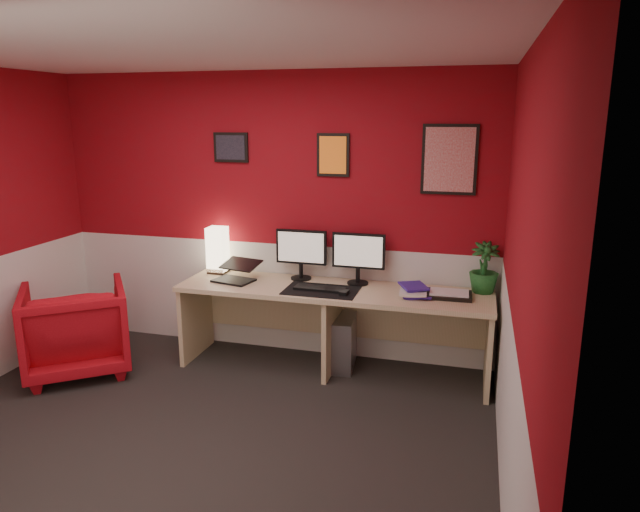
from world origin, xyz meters
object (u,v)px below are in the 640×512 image
at_px(desk, 333,330).
at_px(monitor_right, 358,251).
at_px(zen_tray, 449,295).
at_px(pc_tower, 343,341).
at_px(laptop, 233,269).
at_px(shoji_lamp, 218,251).
at_px(monitor_left, 301,247).
at_px(armchair, 76,329).
at_px(potted_plant, 484,268).

xyz_separation_m(desk, monitor_right, (0.17, 0.19, 0.66)).
relative_size(zen_tray, pc_tower, 0.78).
bearing_deg(desk, pc_tower, 59.00).
xyz_separation_m(desk, laptop, (-0.88, -0.03, 0.47)).
xyz_separation_m(shoji_lamp, monitor_left, (0.79, -0.01, 0.09)).
height_order(laptop, monitor_right, monitor_right).
relative_size(pc_tower, armchair, 0.54).
bearing_deg(laptop, potted_plant, 19.35).
distance_m(monitor_right, zen_tray, 0.83).
bearing_deg(armchair, zen_tray, 153.80).
bearing_deg(armchair, potted_plant, 156.19).
xyz_separation_m(desk, shoji_lamp, (-1.13, 0.21, 0.56)).
height_order(desk, armchair, armchair).
height_order(monitor_left, pc_tower, monitor_left).
distance_m(shoji_lamp, monitor_right, 1.30).
distance_m(desk, pc_tower, 0.19).
distance_m(laptop, potted_plant, 2.09).
xyz_separation_m(desk, pc_tower, (0.06, 0.11, -0.14)).
bearing_deg(potted_plant, desk, -169.78).
xyz_separation_m(laptop, zen_tray, (1.82, 0.05, -0.09)).
height_order(potted_plant, armchair, potted_plant).
height_order(zen_tray, potted_plant, potted_plant).
relative_size(laptop, pc_tower, 0.73).
bearing_deg(monitor_left, laptop, -157.00).
distance_m(shoji_lamp, monitor_left, 0.80).
bearing_deg(shoji_lamp, pc_tower, -4.88).
xyz_separation_m(monitor_right, pc_tower, (-0.11, -0.08, -0.80)).
xyz_separation_m(shoji_lamp, potted_plant, (2.33, 0.01, 0.01)).
bearing_deg(armchair, monitor_left, 166.61).
bearing_deg(monitor_right, monitor_left, 178.24).
relative_size(shoji_lamp, armchair, 0.48).
distance_m(desk, potted_plant, 1.34).
relative_size(monitor_left, armchair, 0.70).
height_order(monitor_left, monitor_right, same).
xyz_separation_m(monitor_left, monitor_right, (0.51, -0.02, 0.00)).
relative_size(shoji_lamp, zen_tray, 1.14).
bearing_deg(monitor_right, pc_tower, -143.85).
bearing_deg(zen_tray, desk, -178.68).
bearing_deg(monitor_left, pc_tower, -13.29).
relative_size(potted_plant, armchair, 0.50).
bearing_deg(laptop, monitor_left, 35.64).
relative_size(desk, pc_tower, 5.78).
relative_size(shoji_lamp, laptop, 1.21).
bearing_deg(armchair, pc_tower, 160.26).
bearing_deg(armchair, laptop, 167.07).
distance_m(desk, monitor_left, 0.76).
height_order(desk, monitor_left, monitor_left).
xyz_separation_m(monitor_left, potted_plant, (1.54, 0.02, -0.08)).
distance_m(shoji_lamp, zen_tray, 2.09).
relative_size(desk, armchair, 3.13).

